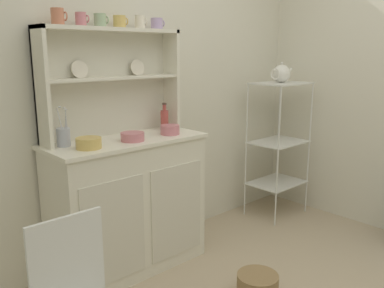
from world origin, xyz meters
name	(u,v)px	position (x,y,z in m)	size (l,w,h in m)	color
wall_back	(141,81)	(0.00, 1.62, 1.25)	(3.84, 0.05, 2.50)	silver
hutch_cabinet	(129,203)	(-0.31, 1.37, 0.47)	(1.05, 0.45, 0.91)	silver
hutch_shelf_unit	(110,74)	(-0.31, 1.53, 1.31)	(0.98, 0.18, 0.70)	silver
bakers_rack	(279,135)	(1.22, 1.28, 0.73)	(0.49, 0.36, 1.20)	silver
floor_basket	(257,286)	(0.05, 0.55, 0.07)	(0.25, 0.25, 0.15)	#93754C
cup_terracotta_0	(58,17)	(-0.66, 1.49, 1.65)	(0.09, 0.07, 0.09)	#C67556
cup_rose_1	(81,19)	(-0.52, 1.49, 1.65)	(0.08, 0.06, 0.08)	#D17A84
cup_sage_2	(100,20)	(-0.39, 1.49, 1.65)	(0.09, 0.07, 0.08)	#9EB78E
cup_gold_3	(120,22)	(-0.25, 1.49, 1.64)	(0.09, 0.08, 0.08)	#DBB760
cup_cream_4	(140,22)	(-0.09, 1.49, 1.65)	(0.08, 0.07, 0.09)	silver
cup_lilac_5	(157,24)	(0.05, 1.49, 1.64)	(0.10, 0.08, 0.08)	#B79ECC
bowl_mixing_large	(89,143)	(-0.62, 1.29, 0.94)	(0.15, 0.15, 0.06)	#DBB760
bowl_floral_medium	(133,137)	(-0.31, 1.29, 0.93)	(0.15, 0.15, 0.05)	#D17A84
bowl_cream_small	(170,130)	(-0.01, 1.29, 0.94)	(0.13, 0.13, 0.06)	#D17A84
jam_bottle	(165,119)	(0.08, 1.45, 0.98)	(0.06, 0.06, 0.19)	#B74C47
utensil_jar	(64,136)	(-0.70, 1.45, 0.97)	(0.08, 0.08, 0.24)	#B2B7C6
porcelain_teapot	(281,74)	(1.22, 1.28, 1.27)	(0.24, 0.15, 0.18)	white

